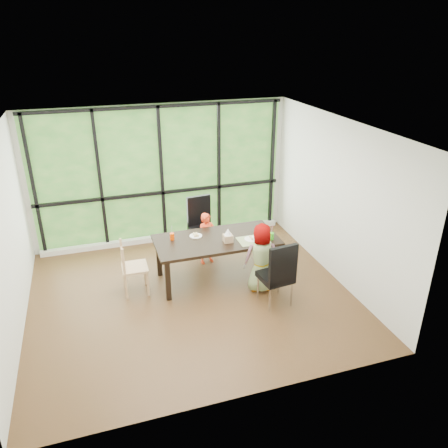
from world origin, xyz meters
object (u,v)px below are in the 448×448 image
(orange_cup, at_px, (172,236))
(tissue_box, at_px, (228,238))
(plate_far, at_px, (196,236))
(child_older, at_px, (262,258))
(dining_table, at_px, (217,259))
(plate_near, at_px, (251,239))
(child_toddler, at_px, (207,238))
(chair_window_leather, at_px, (203,226))
(chair_interior_leather, at_px, (275,272))
(green_cup, at_px, (272,236))
(chair_end_beech, at_px, (135,267))

(orange_cup, distance_m, tissue_box, 0.93)
(plate_far, bearing_deg, child_older, -39.96)
(dining_table, bearing_deg, child_older, -42.87)
(plate_far, relative_size, plate_near, 0.91)
(child_toddler, relative_size, plate_near, 4.14)
(chair_window_leather, distance_m, plate_far, 0.89)
(dining_table, xyz_separation_m, plate_far, (-0.30, 0.20, 0.38))
(chair_window_leather, height_order, child_toddler, chair_window_leather)
(dining_table, height_order, orange_cup, orange_cup)
(child_toddler, xyz_separation_m, orange_cup, (-0.71, -0.40, 0.33))
(tissue_box, bearing_deg, chair_interior_leather, -58.77)
(plate_far, bearing_deg, chair_window_leather, 67.37)
(chair_window_leather, height_order, green_cup, chair_window_leather)
(child_toddler, xyz_separation_m, plate_far, (-0.30, -0.40, 0.28))
(chair_interior_leather, xyz_separation_m, plate_near, (-0.10, 0.78, 0.22))
(dining_table, distance_m, chair_end_beech, 1.37)
(green_cup, bearing_deg, chair_window_leather, 122.72)
(chair_window_leather, distance_m, plate_near, 1.32)
(tissue_box, bearing_deg, plate_far, 141.70)
(dining_table, bearing_deg, chair_interior_leather, -56.52)
(dining_table, xyz_separation_m, plate_near, (0.54, -0.20, 0.38))
(child_older, distance_m, plate_near, 0.40)
(chair_window_leather, relative_size, plate_far, 5.10)
(plate_near, xyz_separation_m, orange_cup, (-1.25, 0.40, 0.05))
(child_toddler, distance_m, plate_far, 0.57)
(green_cup, bearing_deg, plate_far, 157.02)
(chair_interior_leather, xyz_separation_m, orange_cup, (-1.35, 1.17, 0.27))
(chair_end_beech, relative_size, plate_near, 3.87)
(dining_table, distance_m, chair_window_leather, 1.01)
(plate_far, xyz_separation_m, green_cup, (1.16, -0.49, 0.05))
(child_toddler, height_order, orange_cup, child_toddler)
(dining_table, distance_m, chair_interior_leather, 1.18)
(chair_window_leather, height_order, orange_cup, chair_window_leather)
(green_cup, height_order, tissue_box, tissue_box)
(plate_near, relative_size, tissue_box, 1.60)
(chair_window_leather, xyz_separation_m, child_older, (0.57, -1.56, 0.04))
(chair_end_beech, distance_m, child_toddler, 1.50)
(chair_end_beech, distance_m, orange_cup, 0.78)
(chair_end_beech, xyz_separation_m, plate_far, (1.07, 0.21, 0.31))
(chair_end_beech, height_order, orange_cup, chair_end_beech)
(child_older, bearing_deg, plate_far, -27.58)
(dining_table, bearing_deg, green_cup, -18.90)
(chair_end_beech, bearing_deg, chair_window_leather, -53.41)
(plate_far, height_order, plate_near, plate_near)
(dining_table, xyz_separation_m, green_cup, (0.86, -0.30, 0.43))
(child_older, height_order, green_cup, child_older)
(chair_interior_leather, height_order, plate_far, chair_interior_leather)
(orange_cup, xyz_separation_m, tissue_box, (0.85, -0.35, 0.01))
(dining_table, height_order, plate_near, plate_near)
(plate_near, bearing_deg, chair_window_leather, 113.16)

